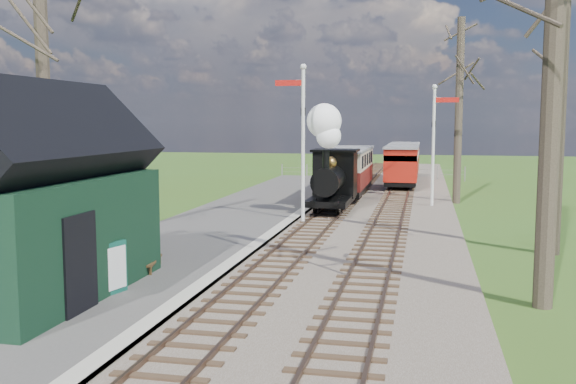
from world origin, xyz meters
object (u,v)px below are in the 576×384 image
object	(u,v)px
station_shed	(40,203)
coach	(348,169)
semaphore_near	(301,132)
bench	(145,255)
red_carriage_a	(402,165)
person	(80,271)
semaphore_far	(435,136)
locomotive	(331,166)
sign_board	(114,268)
red_carriage_b	(404,160)

from	to	relation	value
station_shed	coach	xyz separation A→B (m)	(4.30, 20.94, -0.73)
station_shed	semaphore_near	xyz separation A→B (m)	(3.53, 12.00, 1.35)
semaphore_near	bench	size ratio (longest dim) A/B	4.16
red_carriage_a	person	world-z (taller)	red_carriage_a
semaphore_far	red_carriage_a	world-z (taller)	semaphore_far
semaphore_far	red_carriage_a	bearing A→B (deg)	102.61
person	locomotive	bearing A→B (deg)	-28.69
station_shed	person	bearing A→B (deg)	-23.15
locomotive	sign_board	size ratio (longest dim) A/B	3.90
station_shed	coach	size ratio (longest dim) A/B	0.86
semaphore_near	sign_board	xyz separation A→B (m)	(-2.02, -11.60, -2.84)
person	semaphore_near	bearing A→B (deg)	-27.88
station_shed	bench	bearing A→B (deg)	66.96
bench	locomotive	bearing A→B (deg)	75.59
coach	person	distance (m)	21.68
red_carriage_b	sign_board	xyz separation A→B (m)	(-5.39, -31.03, -0.64)
sign_board	person	distance (m)	0.97
locomotive	bench	size ratio (longest dim) A/B	3.04
semaphore_near	sign_board	bearing A→B (deg)	-99.89
semaphore_far	person	bearing A→B (deg)	-111.94
locomotive	sign_board	world-z (taller)	locomotive
red_carriage_b	bench	bearing A→B (deg)	-101.29
semaphore_far	red_carriage_b	world-z (taller)	semaphore_far
semaphore_near	bench	bearing A→B (deg)	-104.29
locomotive	red_carriage_b	world-z (taller)	locomotive
locomotive	semaphore_near	bearing A→B (deg)	-104.78
locomotive	sign_board	bearing A→B (deg)	-100.88
semaphore_near	locomotive	world-z (taller)	semaphore_near
bench	person	distance (m)	3.30
red_carriage_a	sign_board	distance (m)	26.10
coach	bench	size ratio (longest dim) A/B	4.87
station_shed	person	xyz separation A→B (m)	(1.21, -0.52, -1.35)
semaphore_near	coach	bearing A→B (deg)	85.08
coach	red_carriage_b	bearing A→B (deg)	76.08
red_carriage_b	person	xyz separation A→B (m)	(-5.69, -31.95, -0.51)
coach	bench	bearing A→B (deg)	-99.75
semaphore_near	semaphore_far	bearing A→B (deg)	49.40
sign_board	person	size ratio (longest dim) A/B	0.82
station_shed	semaphore_far	xyz separation A→B (m)	(8.67, 18.00, 1.08)
locomotive	coach	bearing A→B (deg)	89.89
bench	semaphore_near	bearing A→B (deg)	75.71
coach	person	xyz separation A→B (m)	(-3.09, -21.45, -0.62)
sign_board	bench	bearing A→B (deg)	97.97
station_shed	sign_board	bearing A→B (deg)	14.92
station_shed	red_carriage_a	distance (m)	26.84
semaphore_near	semaphore_far	xyz separation A→B (m)	(5.14, 6.00, -0.27)
sign_board	bench	distance (m)	2.39
semaphore_far	sign_board	size ratio (longest dim) A/B	4.90
semaphore_far	coach	xyz separation A→B (m)	(-4.37, 2.93, -1.82)
station_shed	person	world-z (taller)	station_shed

